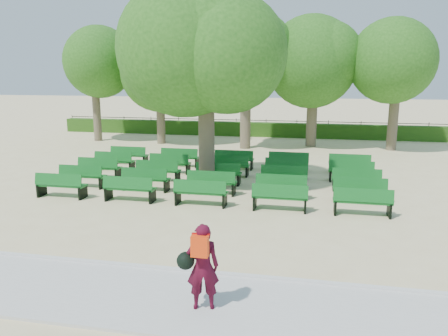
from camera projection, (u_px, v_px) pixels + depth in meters
name	position (u px, v px, depth m)	size (l,w,h in m)	color
ground	(193.00, 191.00, 15.28)	(120.00, 120.00, 0.00)	beige
paving	(88.00, 292.00, 8.19)	(30.00, 2.20, 0.06)	beige
curb	(115.00, 265.00, 9.28)	(30.00, 0.12, 0.10)	silver
hedge	(250.00, 129.00, 28.59)	(26.00, 0.70, 0.90)	#285315
fence	(251.00, 135.00, 29.07)	(26.00, 0.10, 1.02)	black
tree_line	(240.00, 146.00, 24.85)	(21.80, 6.80, 7.04)	#2D681C
bench_array	(220.00, 182.00, 16.24)	(1.66, 0.53, 1.05)	#11611E
tree_among	(206.00, 62.00, 15.11)	(4.53, 4.53, 6.51)	brown
person	(201.00, 265.00, 7.40)	(0.76, 0.50, 1.53)	#43091B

